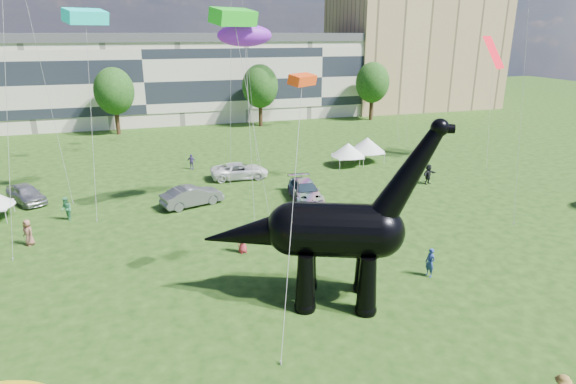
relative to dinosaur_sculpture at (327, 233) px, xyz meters
name	(u,v)px	position (x,y,z in m)	size (l,w,h in m)	color
ground	(384,351)	(0.91, -4.81, -3.76)	(220.00, 220.00, 0.00)	#16330C
terrace_row	(143,82)	(-7.09, 57.19, 2.24)	(78.00, 11.00, 12.00)	beige
apartment_block	(413,45)	(40.91, 60.19, 7.24)	(28.00, 18.00, 22.00)	tan
tree_mid_left	(114,87)	(-11.09, 48.19, 2.53)	(5.20, 5.20, 9.44)	#382314
tree_mid_right	(260,83)	(8.91, 48.19, 2.53)	(5.20, 5.20, 9.44)	#382314
tree_far_right	(373,79)	(26.91, 48.19, 2.53)	(5.20, 5.20, 9.44)	#382314
dinosaur_sculpture	(327,233)	(0.00, 0.00, 0.00)	(11.87, 6.31, 9.96)	black
car_silver	(26,194)	(-17.72, 21.21, -2.98)	(1.84, 4.56, 1.55)	#A3A3A7
car_grey	(192,196)	(-4.89, 16.50, -2.95)	(1.72, 4.94, 1.63)	slate
car_white	(240,171)	(0.32, 22.74, -3.00)	(2.51, 5.45, 1.51)	white
car_dark	(305,191)	(4.22, 15.08, -2.97)	(2.22, 5.47, 1.59)	#595960
gazebo_near	(348,150)	(12.01, 23.90, -2.06)	(3.78, 3.78, 2.42)	white
gazebo_far	(367,145)	(14.60, 24.77, -1.90)	(3.89, 3.89, 2.65)	silver
visitors	(297,212)	(1.93, 10.48, -2.90)	(33.80, 38.30, 1.85)	#358656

